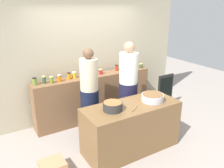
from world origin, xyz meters
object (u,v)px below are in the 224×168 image
at_px(preserve_jar_0, 35,81).
at_px(preserve_jar_9, 129,67).
at_px(preserve_jar_5, 74,75).
at_px(cooking_pot_left, 113,106).
at_px(wooden_spoon, 134,109).
at_px(preserve_jar_10, 135,65).
at_px(preserve_jar_3, 59,78).
at_px(preserve_jar_11, 141,66).
at_px(cook_in_cap, 128,90).
at_px(preserve_jar_4, 69,76).
at_px(cook_with_tongs, 90,98).
at_px(cooking_pot_center, 152,98).
at_px(preserve_jar_1, 44,80).
at_px(bread_crate, 53,168).
at_px(preserve_jar_7, 101,72).
at_px(chalkboard_sign, 165,92).
at_px(preserve_jar_2, 51,80).
at_px(preserve_jar_6, 90,73).
at_px(preserve_jar_8, 117,68).

height_order(preserve_jar_0, preserve_jar_9, preserve_jar_0).
xyz_separation_m(preserve_jar_5, cooking_pot_left, (0.07, -1.44, -0.16)).
height_order(preserve_jar_0, wooden_spoon, preserve_jar_0).
bearing_deg(preserve_jar_10, preserve_jar_3, -177.89).
xyz_separation_m(preserve_jar_11, cook_in_cap, (-0.83, -0.66, -0.26)).
height_order(preserve_jar_4, cooking_pot_left, preserve_jar_4).
bearing_deg(cook_with_tongs, preserve_jar_10, 22.96).
height_order(preserve_jar_0, cooking_pot_center, preserve_jar_0).
bearing_deg(preserve_jar_1, cook_in_cap, -26.53).
distance_m(cooking_pot_center, bread_crate, 2.01).
bearing_deg(preserve_jar_5, preserve_jar_11, -3.14).
distance_m(preserve_jar_9, cook_with_tongs, 1.47).
xyz_separation_m(preserve_jar_0, cooking_pot_center, (1.68, -1.47, -0.17)).
xyz_separation_m(preserve_jar_1, preserve_jar_7, (1.24, -0.03, -0.02)).
bearing_deg(preserve_jar_9, cook_in_cap, -126.62).
distance_m(preserve_jar_4, preserve_jar_10, 1.70).
bearing_deg(wooden_spoon, cooking_pot_left, 153.81).
bearing_deg(preserve_jar_10, preserve_jar_7, -177.09).
height_order(preserve_jar_10, preserve_jar_11, preserve_jar_11).
height_order(preserve_jar_11, chalkboard_sign, preserve_jar_11).
bearing_deg(cooking_pot_center, preserve_jar_10, 64.38).
bearing_deg(preserve_jar_4, preserve_jar_10, 1.13).
relative_size(preserve_jar_0, preserve_jar_11, 1.31).
xyz_separation_m(preserve_jar_11, wooden_spoon, (-1.29, -1.50, -0.21)).
height_order(preserve_jar_0, cooking_pot_left, preserve_jar_0).
xyz_separation_m(preserve_jar_4, preserve_jar_7, (0.73, -0.02, -0.02)).
height_order(preserve_jar_5, bread_crate, preserve_jar_5).
relative_size(preserve_jar_9, chalkboard_sign, 0.13).
xyz_separation_m(preserve_jar_2, preserve_jar_10, (2.08, 0.09, -0.02)).
bearing_deg(preserve_jar_10, preserve_jar_1, -179.60).
bearing_deg(preserve_jar_4, cook_in_cap, -36.45).
bearing_deg(chalkboard_sign, preserve_jar_11, 136.77).
height_order(preserve_jar_6, cook_in_cap, cook_in_cap).
bearing_deg(preserve_jar_0, cook_with_tongs, -36.95).
relative_size(preserve_jar_3, cooking_pot_center, 0.36).
xyz_separation_m(preserve_jar_3, wooden_spoon, (0.73, -1.53, -0.22)).
bearing_deg(wooden_spoon, preserve_jar_11, 49.30).
bearing_deg(cook_with_tongs, cook_in_cap, -7.09).
xyz_separation_m(preserve_jar_10, cooking_pot_left, (-1.51, -1.45, -0.14)).
relative_size(preserve_jar_10, cooking_pot_center, 0.26).
xyz_separation_m(preserve_jar_5, cooking_pot_center, (0.87, -1.48, -0.17)).
distance_m(preserve_jar_3, preserve_jar_11, 2.02).
bearing_deg(preserve_jar_7, wooden_spoon, -97.98).
height_order(preserve_jar_1, preserve_jar_4, preserve_jar_1).
bearing_deg(preserve_jar_4, cook_with_tongs, -75.68).
relative_size(preserve_jar_0, preserve_jar_2, 1.06).
relative_size(preserve_jar_6, preserve_jar_8, 0.92).
relative_size(preserve_jar_3, cook_in_cap, 0.08).
bearing_deg(cook_with_tongs, preserve_jar_5, 93.24).
height_order(preserve_jar_5, cooking_pot_left, preserve_jar_5).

